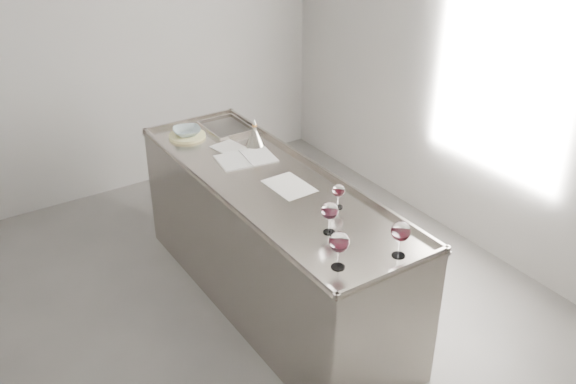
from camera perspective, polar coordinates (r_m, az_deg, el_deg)
room_shell at (r=3.46m, az=-6.11°, el=3.60°), size 4.54×5.04×2.84m
counter at (r=4.35m, az=-1.51°, el=-4.54°), size 0.77×2.42×0.97m
wine_glass_left at (r=3.24m, az=4.56°, el=-4.54°), size 0.11×0.11×0.21m
wine_glass_middle at (r=3.52m, az=3.73°, el=-1.73°), size 0.10×0.10×0.19m
wine_glass_right at (r=3.37m, az=9.98°, el=-3.54°), size 0.10×0.10×0.20m
wine_glass_small at (r=3.78m, az=4.52°, el=0.06°), size 0.08×0.08×0.15m
notebook at (r=4.41m, az=-3.76°, el=2.98°), size 0.42×0.32×0.02m
loose_paper_top at (r=4.06m, az=0.12°, el=0.54°), size 0.24×0.33×0.00m
loose_paper_under at (r=4.58m, az=-5.08°, el=3.87°), size 0.23×0.30×0.00m
trivet at (r=4.81m, az=-8.94°, el=4.96°), size 0.30×0.30×0.02m
ceramic_bowl at (r=4.79m, az=-8.97°, el=5.34°), size 0.25×0.25×0.05m
wine_funnel at (r=4.58m, az=-2.96°, el=4.80°), size 0.14×0.14×0.21m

